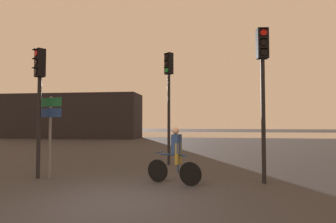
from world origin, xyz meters
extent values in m
plane|color=#333338|center=(0.00, 0.00, 0.00)|extent=(120.00, 120.00, 0.00)
cube|color=gray|center=(0.00, 32.04, 0.00)|extent=(80.00, 16.00, 0.01)
cube|color=black|center=(-12.92, 22.04, 2.41)|extent=(15.95, 4.00, 4.83)
cylinder|color=black|center=(3.65, 2.37, 1.82)|extent=(0.12, 0.12, 3.64)
cube|color=black|center=(3.65, 2.37, 4.09)|extent=(0.34, 0.27, 0.90)
cylinder|color=red|center=(3.66, 2.23, 4.38)|extent=(0.19, 0.05, 0.19)
cube|color=black|center=(3.67, 2.21, 4.49)|extent=(0.20, 0.14, 0.02)
cylinder|color=black|center=(3.66, 2.23, 4.09)|extent=(0.19, 0.05, 0.19)
cube|color=black|center=(3.67, 2.21, 4.20)|extent=(0.20, 0.14, 0.02)
cylinder|color=black|center=(3.66, 2.23, 3.80)|extent=(0.19, 0.05, 0.19)
cube|color=black|center=(3.67, 2.21, 3.91)|extent=(0.20, 0.14, 0.02)
cylinder|color=black|center=(-3.27, 2.15, 1.61)|extent=(0.12, 0.12, 3.21)
cube|color=black|center=(-3.27, 2.15, 3.66)|extent=(0.40, 0.38, 0.90)
cylinder|color=red|center=(-3.34, 2.04, 3.95)|extent=(0.17, 0.13, 0.19)
cube|color=black|center=(-3.36, 2.02, 4.06)|extent=(0.22, 0.21, 0.02)
cylinder|color=black|center=(-3.34, 2.04, 3.66)|extent=(0.17, 0.13, 0.19)
cube|color=black|center=(-3.36, 2.02, 3.77)|extent=(0.22, 0.21, 0.02)
cylinder|color=black|center=(-3.34, 2.04, 3.37)|extent=(0.17, 0.13, 0.19)
cube|color=black|center=(-3.36, 2.02, 3.48)|extent=(0.22, 0.21, 0.02)
cylinder|color=black|center=(0.49, 5.32, 1.89)|extent=(0.12, 0.12, 3.79)
cube|color=black|center=(0.49, 5.32, 4.24)|extent=(0.40, 0.39, 0.90)
cylinder|color=black|center=(0.41, 5.21, 4.53)|extent=(0.17, 0.14, 0.19)
cube|color=black|center=(0.40, 5.20, 4.64)|extent=(0.22, 0.21, 0.02)
cylinder|color=black|center=(0.41, 5.21, 4.24)|extent=(0.17, 0.14, 0.19)
cube|color=black|center=(0.40, 5.20, 4.35)|extent=(0.22, 0.21, 0.02)
cylinder|color=green|center=(0.41, 5.21, 3.95)|extent=(0.17, 0.14, 0.19)
cube|color=black|center=(0.40, 5.20, 4.06)|extent=(0.22, 0.21, 0.02)
cylinder|color=slate|center=(-2.99, 2.33, 1.30)|extent=(0.08, 0.08, 2.60)
cube|color=#116038|center=(-3.01, 2.28, 2.41)|extent=(1.05, 0.39, 0.28)
cube|color=navy|center=(-3.01, 2.28, 2.07)|extent=(1.05, 0.39, 0.28)
cylinder|color=black|center=(0.55, 2.16, 0.33)|extent=(0.63, 0.27, 0.66)
cylinder|color=black|center=(1.54, 1.79, 0.33)|extent=(0.63, 0.27, 0.66)
cylinder|color=navy|center=(1.05, 1.97, 0.83)|extent=(0.80, 0.33, 0.04)
cylinder|color=navy|center=(1.19, 1.92, 0.61)|extent=(0.04, 0.04, 0.55)
cylinder|color=navy|center=(0.60, 2.14, 0.88)|extent=(0.19, 0.44, 0.03)
cylinder|color=olive|center=(1.22, 2.02, 0.88)|extent=(0.11, 0.11, 0.60)
cylinder|color=olive|center=(1.15, 1.83, 0.88)|extent=(0.11, 0.11, 0.60)
cube|color=navy|center=(1.14, 1.94, 1.15)|extent=(0.29, 0.35, 0.54)
sphere|color=tan|center=(1.11, 1.95, 1.52)|extent=(0.20, 0.20, 0.20)
camera|label=1|loc=(1.86, -5.57, 1.78)|focal=28.00mm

